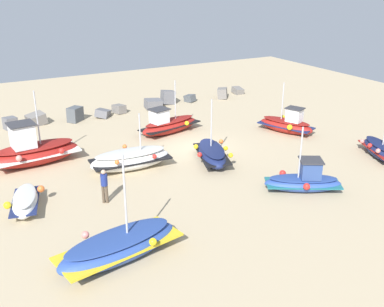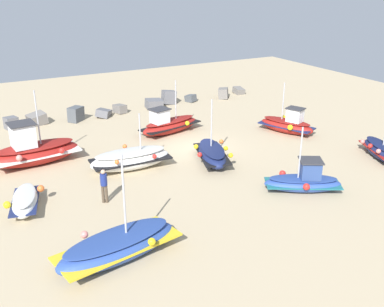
# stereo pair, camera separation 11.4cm
# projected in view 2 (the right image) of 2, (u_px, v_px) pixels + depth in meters

# --- Properties ---
(ground_plane) EXTENTS (50.75, 50.75, 0.00)m
(ground_plane) POSITION_uv_depth(u_px,v_px,m) (197.00, 150.00, 27.50)
(ground_plane) COLOR tan
(fishing_boat_0) EXTENTS (4.55, 2.21, 3.09)m
(fishing_boat_0) POSITION_uv_depth(u_px,v_px,m) (131.00, 159.00, 24.62)
(fishing_boat_0) COLOR white
(fishing_boat_0) RESTS_ON ground_plane
(fishing_boat_1) EXTENTS (2.75, 4.06, 3.37)m
(fishing_boat_1) POSITION_uv_depth(u_px,v_px,m) (287.00, 124.00, 30.33)
(fishing_boat_1) COLOR maroon
(fishing_boat_1) RESTS_ON ground_plane
(fishing_boat_2) EXTENTS (2.33, 3.59, 3.28)m
(fishing_boat_2) POSITION_uv_depth(u_px,v_px,m) (380.00, 150.00, 26.15)
(fishing_boat_2) COLOR navy
(fishing_boat_2) RESTS_ON ground_plane
(fishing_boat_3) EXTENTS (4.72, 2.53, 3.55)m
(fishing_boat_3) POSITION_uv_depth(u_px,v_px,m) (169.00, 124.00, 30.25)
(fishing_boat_3) COLOR maroon
(fishing_boat_3) RESTS_ON ground_plane
(fishing_boat_4) EXTENTS (5.08, 2.55, 4.19)m
(fishing_boat_4) POSITION_uv_depth(u_px,v_px,m) (34.00, 151.00, 25.18)
(fishing_boat_4) COLOR maroon
(fishing_boat_4) RESTS_ON ground_plane
(fishing_boat_5) EXTENTS (3.93, 3.00, 3.31)m
(fishing_boat_5) POSITION_uv_depth(u_px,v_px,m) (304.00, 181.00, 22.08)
(fishing_boat_5) COLOR #2D4C9E
(fishing_boat_5) RESTS_ON ground_plane
(fishing_boat_6) EXTENTS (5.15, 2.65, 4.10)m
(fishing_boat_6) POSITION_uv_depth(u_px,v_px,m) (118.00, 246.00, 16.78)
(fishing_boat_6) COLOR #2D4C9E
(fishing_boat_6) RESTS_ON ground_plane
(fishing_boat_7) EXTENTS (2.53, 4.08, 3.64)m
(fishing_boat_7) POSITION_uv_depth(u_px,v_px,m) (212.00, 154.00, 25.55)
(fishing_boat_7) COLOR navy
(fishing_boat_7) RESTS_ON ground_plane
(fishing_boat_8) EXTENTS (1.92, 3.21, 0.87)m
(fishing_boat_8) POSITION_uv_depth(u_px,v_px,m) (25.00, 201.00, 20.40)
(fishing_boat_8) COLOR white
(fishing_boat_8) RESTS_ON ground_plane
(person_walking) EXTENTS (0.32, 0.32, 1.67)m
(person_walking) POSITION_uv_depth(u_px,v_px,m) (104.00, 184.00, 20.76)
(person_walking) COLOR brown
(person_walking) RESTS_ON ground_plane
(breakwater_rocks) EXTENTS (20.51, 2.56, 1.35)m
(breakwater_rocks) POSITION_uv_depth(u_px,v_px,m) (132.00, 106.00, 35.29)
(breakwater_rocks) COLOR slate
(breakwater_rocks) RESTS_ON ground_plane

